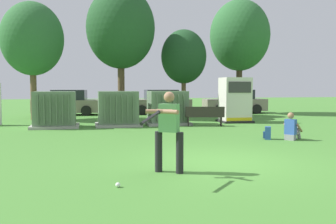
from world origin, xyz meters
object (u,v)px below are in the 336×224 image
Objects in this scene: park_bench at (205,115)px; seated_spectator at (292,129)px; parked_car_left_of_center at (159,103)px; generator_enclosure at (235,100)px; parked_car_right_of_center at (235,102)px; transformer_mid_west at (118,109)px; sports_ball at (118,185)px; parked_car_leftmost at (68,103)px; batter at (168,128)px; transformer_mid_east at (167,108)px; backpack at (267,133)px; transformer_west at (55,110)px.

seated_spectator is at bearing -71.87° from park_bench.
generator_enclosure is at bearing -67.88° from parked_car_left_of_center.
parked_car_right_of_center is at bearing 76.34° from seated_spectator.
sports_ball is at bearing -94.54° from transformer_mid_west.
park_bench is at bearing -143.54° from generator_enclosure.
batter is at bearing -80.30° from parked_car_leftmost.
generator_enclosure is (3.66, 0.42, 0.35)m from transformer_mid_east.
transformer_mid_west is 4.77× the size of backpack.
transformer_west is 2.18× the size of seated_spectator.
parked_car_left_of_center is at bearing 94.00° from park_bench.
seated_spectator is (5.22, 3.95, -0.60)m from batter.
seated_spectator is 15.59m from parked_car_leftmost.
parked_car_leftmost is at bearing 121.61° from seated_spectator.
park_bench is at bearing -13.53° from transformer_mid_west.
parked_car_right_of_center is at bearing -5.34° from parked_car_left_of_center.
sports_ball is 19.83m from parked_car_right_of_center.
batter is at bearing 38.49° from sports_ball.
batter reaches higher than parked_car_left_of_center.
batter is at bearing -136.47° from backpack.
parked_car_right_of_center is at bearing 38.30° from transformer_mid_west.
parked_car_right_of_center is at bearing 58.96° from park_bench.
backpack is 12.85m from parked_car_left_of_center.
generator_enclosure is 0.55× the size of parked_car_left_of_center.
generator_enclosure reaches higher than park_bench.
seated_spectator is 13.24m from parked_car_left_of_center.
transformer_mid_west is at bearing -174.12° from generator_enclosure.
parked_car_right_of_center is at bearing 61.60° from sports_ball.
transformer_mid_west is 8.00m from parked_car_left_of_center.
parked_car_leftmost is (-7.41, 12.97, 0.54)m from backpack.
transformer_west is 10.14m from seated_spectator.
seated_spectator is at bearing -103.66° from parked_car_right_of_center.
sports_ball is 0.02× the size of parked_car_leftmost.
sports_ball is 0.02× the size of parked_car_left_of_center.
parked_car_leftmost is at bearing 141.80° from generator_enclosure.
generator_enclosure reaches higher than batter.
parked_car_leftmost is (-6.58, 8.42, 0.22)m from park_bench.
generator_enclosure is at bearing 6.60° from transformer_mid_east.
transformer_mid_west is 0.48× the size of parked_car_leftmost.
park_bench is at bearing -7.56° from transformer_west.
transformer_west is 4.77× the size of backpack.
batter reaches higher than transformer_mid_east.
transformer_mid_east and parked_car_right_of_center have the same top height.
parked_car_leftmost reaches higher than seated_spectator.
generator_enclosure reaches higher than backpack.
transformer_mid_east is at bearing 2.75° from transformer_west.
batter is 1.81× the size of seated_spectator.
parked_car_left_of_center is at bearing 76.79° from sports_ball.
generator_enclosure is at bearing 78.10° from backpack.
parked_car_right_of_center is at bearing 72.75° from backpack.
transformer_west is 1.14× the size of park_bench.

